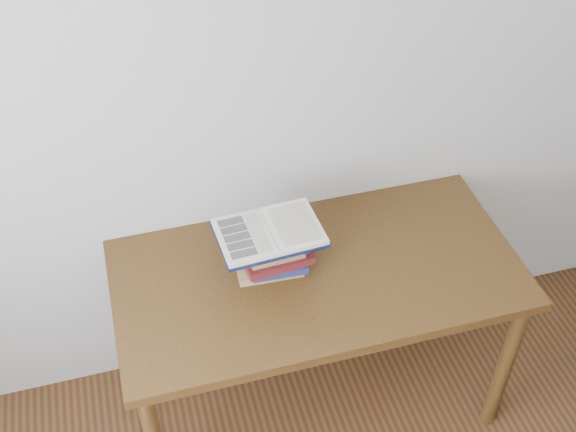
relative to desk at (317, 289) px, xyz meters
name	(u,v)px	position (x,y,z in m)	size (l,w,h in m)	color
desk	(317,289)	(0.00, 0.00, 0.00)	(1.48, 0.74, 0.79)	#493312
book_stack	(272,250)	(-0.15, 0.06, 0.19)	(0.27, 0.21, 0.19)	tan
open_book	(269,232)	(-0.17, 0.04, 0.30)	(0.37, 0.27, 0.03)	black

